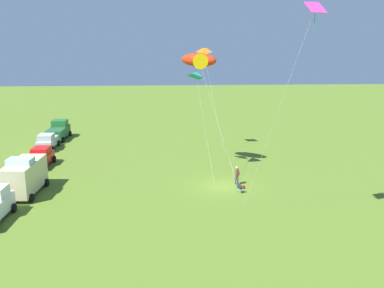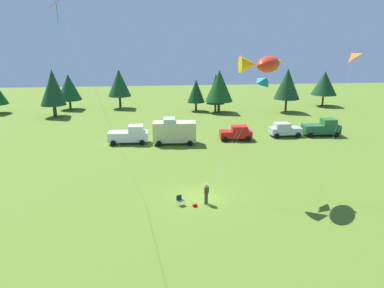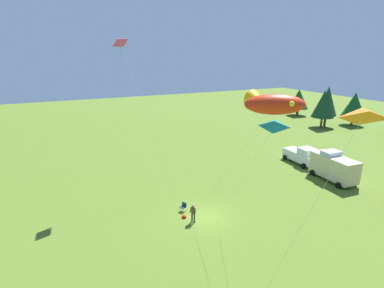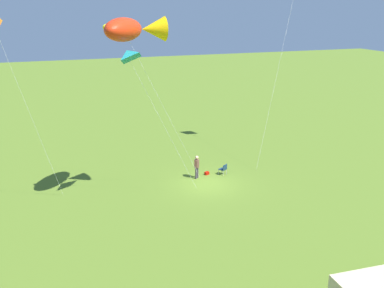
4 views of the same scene
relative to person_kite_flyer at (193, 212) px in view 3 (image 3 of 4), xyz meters
name	(u,v)px [view 3 (image 3 of 4)]	position (x,y,z in m)	size (l,w,h in m)	color
ground_plane	(206,217)	(-0.29, 1.38, -1.02)	(160.00, 160.00, 0.00)	#547123
person_kite_flyer	(193,212)	(0.00, 0.00, 0.00)	(0.50, 0.51, 1.74)	#3F3743
folding_chair	(183,206)	(-2.14, 0.03, -0.53)	(0.66, 0.66, 0.82)	#162E46
backpack_on_grass	(184,217)	(-0.97, -0.43, -0.91)	(0.32, 0.22, 0.22)	#B11206
truck_white_pickup	(302,155)	(-6.99, 19.33, 0.08)	(5.08, 2.59, 2.34)	white
van_camper_beige	(334,167)	(-1.32, 18.49, 0.62)	(5.53, 2.88, 3.34)	beige
kite_large_fish	(270,103)	(5.18, 3.12, 9.88)	(7.66, 5.21, 11.61)	red
kite_delta_orange	(361,114)	(12.27, 2.20, 10.51)	(3.63, 3.31, 12.03)	orange
kite_diamond_rainbow	(122,47)	(-9.56, -3.06, 13.59)	(5.50, 3.98, 15.39)	#D53894
kite_delta_teal	(274,125)	(5.51, 3.28, 8.47)	(5.74, 2.24, 9.98)	teal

